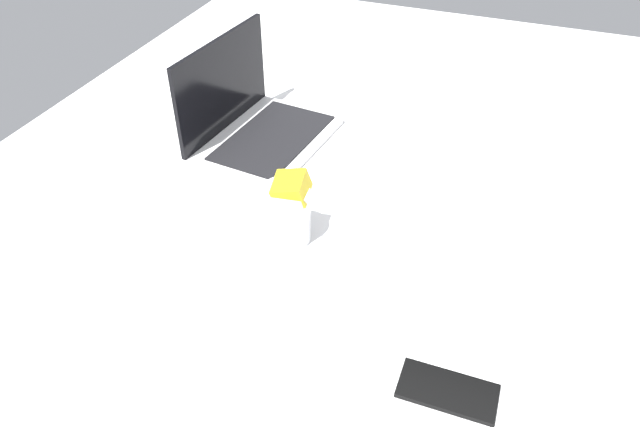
{
  "coord_description": "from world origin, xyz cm",
  "views": [
    {
      "loc": [
        -112.97,
        -41.05,
        91.73
      ],
      "look_at": [
        -33.92,
        -11.03,
        24.0
      ],
      "focal_mm": 33.76,
      "sensor_mm": 36.0,
      "label": 1
    }
  ],
  "objects": [
    {
      "name": "bed_mattress",
      "position": [
        0.0,
        0.0,
        9.0
      ],
      "size": [
        180.0,
        140.0,
        18.0
      ],
      "primitive_type": "cube",
      "color": "white",
      "rests_on": "ground"
    },
    {
      "name": "cell_phone",
      "position": [
        -58.78,
        -39.95,
        18.4
      ],
      "size": [
        6.92,
        14.06,
        0.8
      ],
      "primitive_type": "cube",
      "rotation": [
        0.0,
        0.0,
        0.01
      ],
      "color": "black",
      "rests_on": "bed_mattress"
    },
    {
      "name": "laptop",
      "position": [
        -6.88,
        14.99,
        22.41
      ],
      "size": [
        35.32,
        26.48,
        23.0
      ],
      "rotation": [
        0.0,
        0.0,
        -0.11
      ],
      "color": "silver",
      "rests_on": "bed_mattress"
    },
    {
      "name": "snack_cup",
      "position": [
        -35.72,
        -5.27,
        24.14
      ],
      "size": [
        9.1,
        9.1,
        14.57
      ],
      "color": "silver",
      "rests_on": "bed_mattress"
    }
  ]
}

